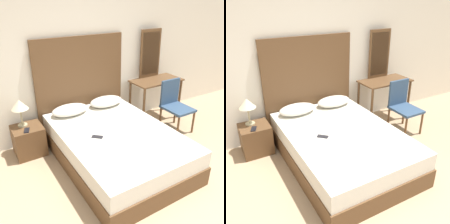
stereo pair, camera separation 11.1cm
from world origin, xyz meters
TOP-DOWN VIEW (x-y plane):
  - wall_back at (0.00, 2.71)m, footprint 10.00×0.06m
  - bed at (0.11, 1.55)m, footprint 1.47×2.12m
  - headboard at (0.11, 2.64)m, footprint 1.55×0.05m
  - pillow_left at (-0.22, 2.39)m, footprint 0.58×0.35m
  - pillow_right at (0.44, 2.39)m, footprint 0.58×0.35m
  - phone_on_bed at (-0.19, 1.54)m, footprint 0.16×0.15m
  - nightstand at (-0.90, 2.40)m, footprint 0.43×0.41m
  - table_lamp at (-0.94, 2.48)m, footprint 0.24×0.24m
  - phone_on_nightstand at (-0.93, 2.30)m, footprint 0.12×0.16m
  - vanity_desk at (1.50, 2.34)m, footprint 0.95×0.50m
  - vanity_mirror at (1.50, 2.57)m, footprint 0.45×0.03m
  - chair at (1.53, 1.86)m, footprint 0.42×0.50m

SIDE VIEW (x-z plane):
  - nightstand at x=-0.90m, z-range 0.00..0.45m
  - bed at x=0.11m, z-range 0.00..0.50m
  - phone_on_nightstand at x=-0.93m, z-range 0.45..0.46m
  - chair at x=1.53m, z-range 0.05..0.94m
  - phone_on_bed at x=-0.19m, z-range 0.50..0.51m
  - pillow_left at x=-0.22m, z-range 0.50..0.65m
  - pillow_right at x=0.44m, z-range 0.50..0.65m
  - vanity_desk at x=1.50m, z-range 0.25..1.04m
  - table_lamp at x=-0.94m, z-range 0.57..0.98m
  - headboard at x=0.11m, z-range 0.00..1.65m
  - vanity_mirror at x=1.50m, z-range 0.79..1.67m
  - wall_back at x=0.00m, z-range 0.00..2.70m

